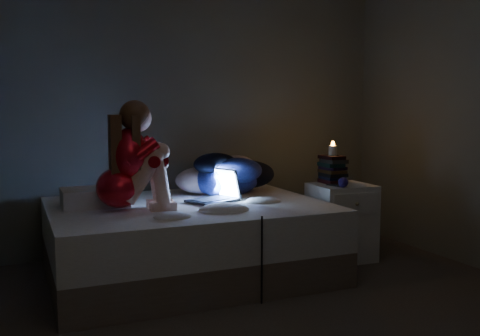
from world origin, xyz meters
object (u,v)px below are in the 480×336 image
woman (118,156)px  laptop (212,185)px  nightstand (341,222)px  phone (336,185)px  candle (333,149)px  bed (188,239)px

woman → laptop: 0.76m
nightstand → phone: phone is taller
woman → laptop: size_ratio=2.09×
phone → nightstand: bearing=9.6°
candle → bed: bearing=-179.8°
laptop → phone: size_ratio=2.60×
bed → phone: 1.26m
bed → laptop: laptop is taller
laptop → woman: bearing=166.5°
woman → nightstand: 1.91m
laptop → phone: laptop is taller
woman → laptop: bearing=12.0°
bed → phone: bearing=-6.5°
phone → candle: bearing=49.5°
bed → woman: 0.84m
woman → nightstand: woman is taller
candle → phone: candle is taller
phone → woman: bearing=159.0°
phone → laptop: bearing=152.9°
nightstand → candle: size_ratio=7.81×
nightstand → candle: candle is taller
bed → nightstand: 1.29m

